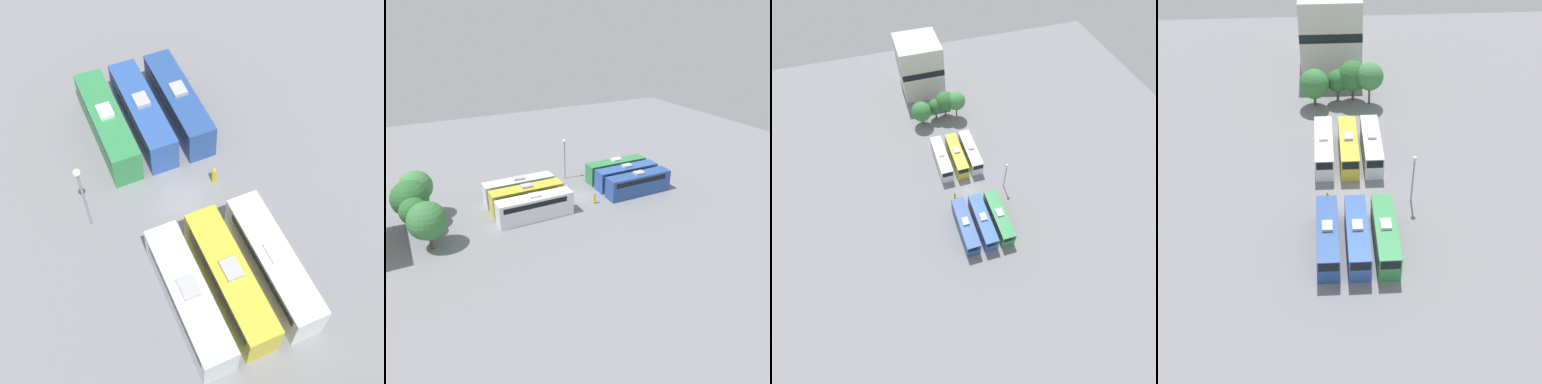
{
  "view_description": "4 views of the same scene",
  "coord_description": "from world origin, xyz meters",
  "views": [
    {
      "loc": [
        8.87,
        22.38,
        36.28
      ],
      "look_at": [
        -0.15,
        1.64,
        3.34
      ],
      "focal_mm": 50.0,
      "sensor_mm": 36.0,
      "label": 1
    },
    {
      "loc": [
        -46.53,
        24.11,
        25.65
      ],
      "look_at": [
        -1.68,
        1.23,
        1.7
      ],
      "focal_mm": 35.0,
      "sensor_mm": 36.0,
      "label": 2
    },
    {
      "loc": [
        -11.24,
        -33.77,
        50.95
      ],
      "look_at": [
        -1.42,
        -1.51,
        2.35
      ],
      "focal_mm": 28.0,
      "sensor_mm": 36.0,
      "label": 3
    },
    {
      "loc": [
        -3.08,
        -51.02,
        45.49
      ],
      "look_at": [
        -0.32,
        -0.77,
        1.68
      ],
      "focal_mm": 50.0,
      "sensor_mm": 36.0,
      "label": 4
    }
  ],
  "objects": [
    {
      "name": "ground_plane",
      "position": [
        0.0,
        0.0,
        0.0
      ],
      "size": [
        114.49,
        114.49,
        0.0
      ],
      "primitive_type": "plane",
      "color": "gray"
    },
    {
      "name": "bus_0",
      "position": [
        -3.29,
        -8.49,
        1.85
      ],
      "size": [
        2.5,
        10.65,
        3.72
      ],
      "color": "#284C93",
      "rests_on": "ground_plane"
    },
    {
      "name": "bus_1",
      "position": [
        0.09,
        -8.55,
        1.85
      ],
      "size": [
        2.5,
        10.65,
        3.72
      ],
      "color": "#2D56A8",
      "rests_on": "ground_plane"
    },
    {
      "name": "bus_2",
      "position": [
        3.29,
        -8.55,
        1.85
      ],
      "size": [
        2.5,
        10.65,
        3.72
      ],
      "color": "#338C4C",
      "rests_on": "ground_plane"
    },
    {
      "name": "bus_3",
      "position": [
        -3.41,
        8.74,
        1.85
      ],
      "size": [
        2.5,
        10.65,
        3.72
      ],
      "color": "silver",
      "rests_on": "ground_plane"
    },
    {
      "name": "bus_4",
      "position": [
        -0.02,
        8.66,
        1.85
      ],
      "size": [
        2.5,
        10.65,
        3.72
      ],
      "color": "gold",
      "rests_on": "ground_plane"
    },
    {
      "name": "bus_5",
      "position": [
        3.17,
        8.76,
        1.85
      ],
      "size": [
        2.5,
        10.65,
        3.72
      ],
      "color": "silver",
      "rests_on": "ground_plane"
    },
    {
      "name": "worker_person",
      "position": [
        -3.16,
        -0.75,
        0.83
      ],
      "size": [
        0.36,
        0.36,
        1.78
      ],
      "color": "gold",
      "rests_on": "ground_plane"
    },
    {
      "name": "light_pole",
      "position": [
        7.44,
        -0.89,
        4.83
      ],
      "size": [
        0.6,
        0.6,
        7.01
      ],
      "color": "gray",
      "rests_on": "ground_plane"
    },
    {
      "name": "tree_0",
      "position": [
        -4.61,
        22.56,
        3.81
      ],
      "size": [
        4.64,
        4.64,
        6.14
      ],
      "color": "brown",
      "rests_on": "ground_plane"
    },
    {
      "name": "tree_1",
      "position": [
        -0.94,
        23.74,
        3.59
      ],
      "size": [
        3.52,
        3.52,
        5.38
      ],
      "color": "brown",
      "rests_on": "ground_plane"
    },
    {
      "name": "tree_2",
      "position": [
        1.49,
        23.85,
        4.31
      ],
      "size": [
        4.78,
        4.78,
        6.71
      ],
      "color": "brown",
      "rests_on": "ground_plane"
    },
    {
      "name": "tree_3",
      "position": [
        4.03,
        22.76,
        4.75
      ],
      "size": [
        4.35,
        4.35,
        6.93
      ],
      "color": "brown",
      "rests_on": "ground_plane"
    }
  ]
}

